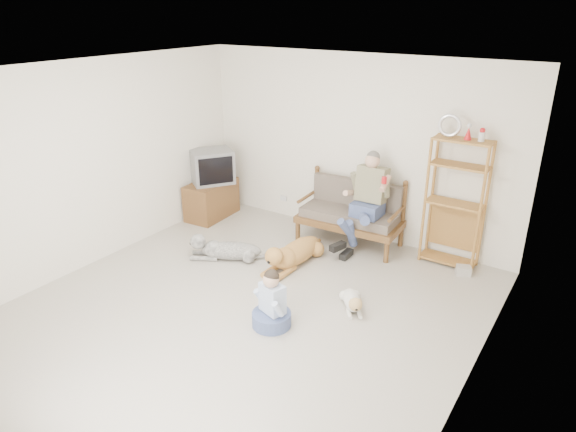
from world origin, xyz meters
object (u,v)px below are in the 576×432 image
Objects in this scene: loveseat at (352,212)px; tv_stand at (211,199)px; golden_retriever at (293,254)px; etagere at (455,202)px.

loveseat is 1.65× the size of tv_stand.
etagere is at bearing 37.94° from golden_retriever.
etagere is 2.26m from golden_retriever.
tv_stand is at bearing -172.27° from etagere.
etagere is at bearing 2.39° from loveseat.
loveseat is 1.49m from etagere.
etagere is (1.43, 0.13, 0.41)m from loveseat.
loveseat is 1.19m from golden_retriever.
loveseat is at bearing 76.42° from golden_retriever.
loveseat is 2.44m from tv_stand.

